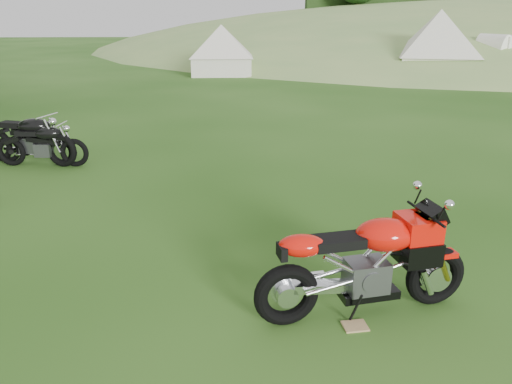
{
  "coord_description": "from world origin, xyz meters",
  "views": [
    {
      "loc": [
        -0.69,
        -5.52,
        2.98
      ],
      "look_at": [
        -0.38,
        0.4,
        0.83
      ],
      "focal_mm": 35.0,
      "sensor_mm": 36.0,
      "label": 1
    }
  ],
  "objects_px": {
    "vintage_moto_d": "(28,137)",
    "vintage_moto_b": "(42,143)",
    "sport_motorcycle": "(366,256)",
    "tent_left": "(222,49)",
    "plywood_board": "(355,326)",
    "vintage_moto_c": "(34,142)",
    "tent_right": "(438,46)"
  },
  "relations": [
    {
      "from": "vintage_moto_d",
      "to": "plywood_board",
      "type": "bearing_deg",
      "value": -29.7
    },
    {
      "from": "plywood_board",
      "to": "sport_motorcycle",
      "type": "bearing_deg",
      "value": 63.48
    },
    {
      "from": "vintage_moto_b",
      "to": "vintage_moto_d",
      "type": "bearing_deg",
      "value": 156.61
    },
    {
      "from": "tent_right",
      "to": "tent_left",
      "type": "bearing_deg",
      "value": -175.67
    },
    {
      "from": "plywood_board",
      "to": "tent_right",
      "type": "relative_size",
      "value": 0.07
    },
    {
      "from": "sport_motorcycle",
      "to": "tent_left",
      "type": "distance_m",
      "value": 21.34
    },
    {
      "from": "vintage_moto_c",
      "to": "plywood_board",
      "type": "bearing_deg",
      "value": -36.23
    },
    {
      "from": "plywood_board",
      "to": "vintage_moto_b",
      "type": "bearing_deg",
      "value": 130.93
    },
    {
      "from": "plywood_board",
      "to": "tent_left",
      "type": "height_order",
      "value": "tent_left"
    },
    {
      "from": "vintage_moto_d",
      "to": "tent_left",
      "type": "height_order",
      "value": "tent_left"
    },
    {
      "from": "vintage_moto_b",
      "to": "tent_right",
      "type": "bearing_deg",
      "value": 51.11
    },
    {
      "from": "vintage_moto_c",
      "to": "vintage_moto_d",
      "type": "bearing_deg",
      "value": -118.93
    },
    {
      "from": "vintage_moto_b",
      "to": "plywood_board",
      "type": "bearing_deg",
      "value": -43.5
    },
    {
      "from": "vintage_moto_b",
      "to": "sport_motorcycle",
      "type": "bearing_deg",
      "value": -41.58
    },
    {
      "from": "vintage_moto_b",
      "to": "tent_right",
      "type": "distance_m",
      "value": 19.45
    },
    {
      "from": "tent_left",
      "to": "tent_right",
      "type": "xyz_separation_m",
      "value": [
        10.15,
        -1.85,
        0.21
      ]
    },
    {
      "from": "sport_motorcycle",
      "to": "plywood_board",
      "type": "xyz_separation_m",
      "value": [
        -0.12,
        -0.25,
        -0.65
      ]
    },
    {
      "from": "plywood_board",
      "to": "vintage_moto_c",
      "type": "distance_m",
      "value": 8.05
    },
    {
      "from": "vintage_moto_d",
      "to": "tent_right",
      "type": "xyz_separation_m",
      "value": [
        13.93,
        13.68,
        0.89
      ]
    },
    {
      "from": "plywood_board",
      "to": "vintage_moto_c",
      "type": "bearing_deg",
      "value": 131.08
    },
    {
      "from": "vintage_moto_c",
      "to": "tent_right",
      "type": "relative_size",
      "value": 0.5
    },
    {
      "from": "vintage_moto_d",
      "to": "vintage_moto_b",
      "type": "bearing_deg",
      "value": -10.51
    },
    {
      "from": "vintage_moto_c",
      "to": "tent_right",
      "type": "height_order",
      "value": "tent_right"
    },
    {
      "from": "plywood_board",
      "to": "vintage_moto_b",
      "type": "relative_size",
      "value": 0.13
    },
    {
      "from": "sport_motorcycle",
      "to": "vintage_moto_d",
      "type": "distance_m",
      "value": 7.93
    },
    {
      "from": "vintage_moto_b",
      "to": "tent_left",
      "type": "relative_size",
      "value": 0.64
    },
    {
      "from": "sport_motorcycle",
      "to": "plywood_board",
      "type": "height_order",
      "value": "sport_motorcycle"
    },
    {
      "from": "vintage_moto_b",
      "to": "tent_right",
      "type": "xyz_separation_m",
      "value": [
        13.6,
        13.86,
        0.97
      ]
    },
    {
      "from": "vintage_moto_c",
      "to": "tent_right",
      "type": "bearing_deg",
      "value": 57.14
    },
    {
      "from": "vintage_moto_c",
      "to": "tent_right",
      "type": "distance_m",
      "value": 19.44
    },
    {
      "from": "sport_motorcycle",
      "to": "tent_left",
      "type": "relative_size",
      "value": 0.77
    },
    {
      "from": "sport_motorcycle",
      "to": "vintage_moto_d",
      "type": "bearing_deg",
      "value": 123.36
    }
  ]
}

